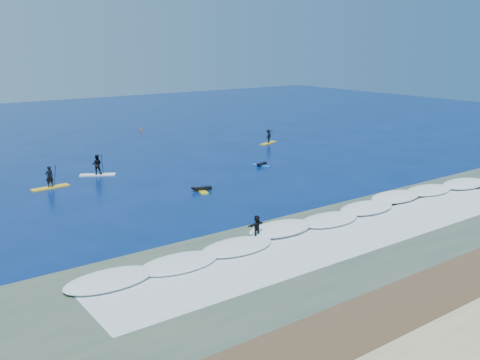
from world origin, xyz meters
TOP-DOWN VIEW (x-y plane):
  - ground at (0.00, 0.00)m, footprint 160.00×160.00m
  - wet_sand_strip at (0.00, -21.50)m, footprint 90.00×5.00m
  - shallow_water at (0.00, -14.00)m, footprint 90.00×13.00m
  - breaking_wave at (0.00, -10.00)m, footprint 40.00×6.00m
  - whitewater at (0.00, -13.00)m, footprint 34.00×5.00m
  - sup_paddler_left at (-11.73, 9.86)m, footprint 3.20×1.07m
  - sup_paddler_center at (-6.81, 11.82)m, footprint 3.20×2.26m
  - sup_paddler_right at (16.02, 14.90)m, footprint 2.90×1.63m
  - prone_paddler_near at (-1.93, 1.54)m, footprint 1.72×2.26m
  - prone_paddler_far at (7.77, 5.84)m, footprint 1.49×1.96m
  - wave_surfer at (-5.11, -9.97)m, footprint 2.03×0.74m
  - marker_buoy at (7.40, 31.95)m, footprint 0.27×0.27m

SIDE VIEW (x-z plane):
  - ground at x=0.00m, z-range 0.00..0.00m
  - wet_sand_strip at x=0.00m, z-range -0.04..0.04m
  - breaking_wave at x=0.00m, z-range -0.15..0.15m
  - whitewater at x=0.00m, z-range -0.01..0.01m
  - shallow_water at x=0.00m, z-range 0.00..0.01m
  - prone_paddler_far at x=7.77m, z-range -0.06..0.33m
  - prone_paddler_near at x=-1.93m, z-range -0.07..0.38m
  - marker_buoy at x=7.40m, z-range -0.04..0.60m
  - sup_paddler_left at x=-11.73m, z-range -0.41..1.79m
  - sup_paddler_right at x=16.02m, z-range -0.22..1.77m
  - wave_surfer at x=-5.11m, z-range 0.10..1.54m
  - sup_paddler_center at x=-6.81m, z-range -0.28..1.97m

